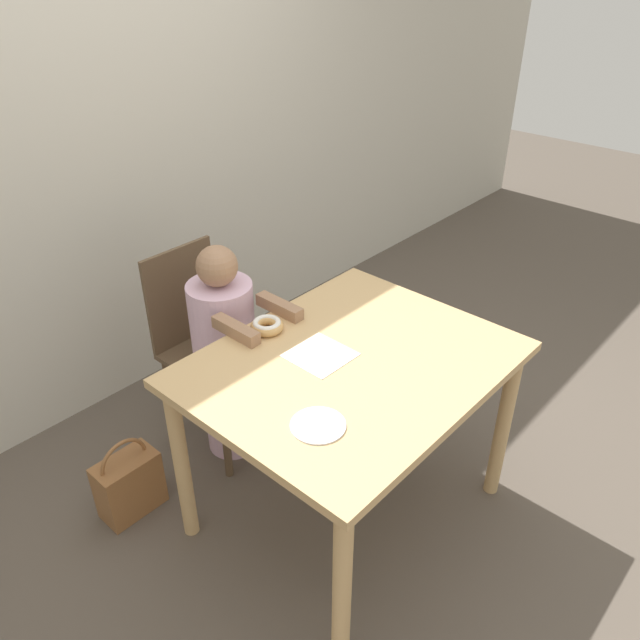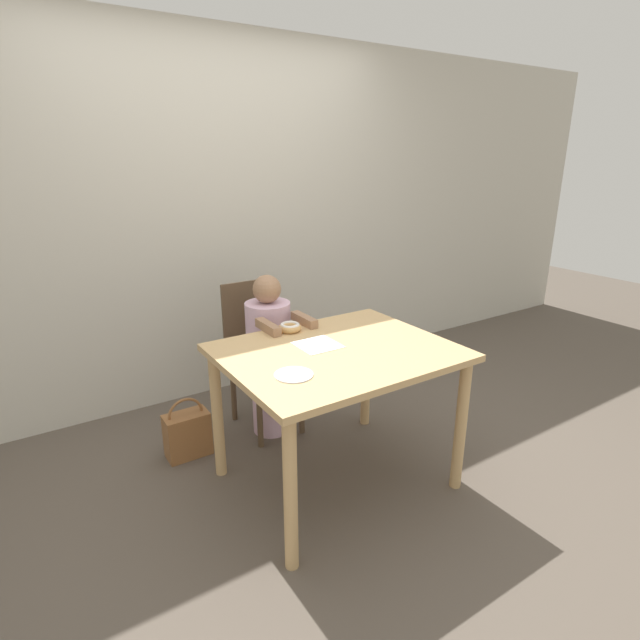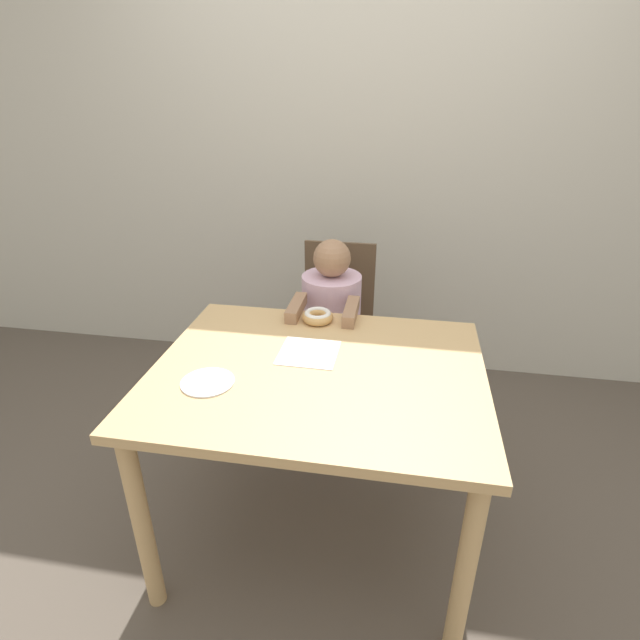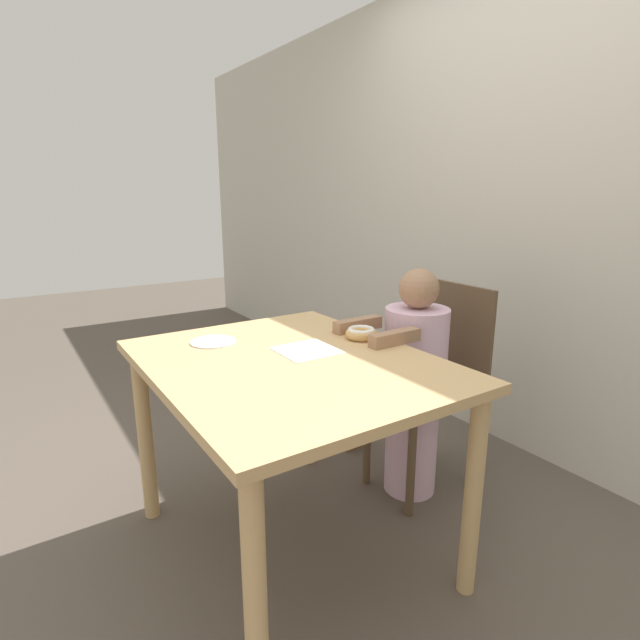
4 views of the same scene
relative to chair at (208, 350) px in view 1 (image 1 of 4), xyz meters
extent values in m
plane|color=brown|center=(0.05, -0.79, -0.48)|extent=(12.00, 12.00, 0.00)
cube|color=beige|center=(0.05, 0.66, 0.77)|extent=(8.00, 0.05, 2.50)
cube|color=tan|center=(0.05, -0.79, 0.27)|extent=(1.14, 0.91, 0.03)
cylinder|color=tan|center=(-0.46, -1.18, -0.11)|extent=(0.06, 0.06, 0.74)
cylinder|color=tan|center=(0.56, -1.18, -0.11)|extent=(0.06, 0.06, 0.74)
cylinder|color=tan|center=(-0.46, -0.39, -0.11)|extent=(0.06, 0.06, 0.74)
cylinder|color=tan|center=(0.56, -0.39, -0.11)|extent=(0.06, 0.06, 0.74)
cube|color=brown|center=(0.00, -0.07, -0.02)|extent=(0.36, 0.46, 0.03)
cube|color=brown|center=(0.00, 0.15, 0.22)|extent=(0.36, 0.02, 0.46)
cylinder|color=brown|center=(-0.15, -0.26, -0.26)|extent=(0.04, 0.04, 0.45)
cylinder|color=brown|center=(0.15, -0.26, -0.26)|extent=(0.04, 0.04, 0.45)
cylinder|color=brown|center=(-0.15, 0.13, -0.26)|extent=(0.04, 0.04, 0.45)
cylinder|color=brown|center=(0.15, 0.13, -0.26)|extent=(0.04, 0.04, 0.45)
cylinder|color=silver|center=(0.00, -0.13, -0.24)|extent=(0.23, 0.23, 0.48)
cylinder|color=silver|center=(0.00, -0.13, 0.19)|extent=(0.27, 0.27, 0.38)
sphere|color=#997051|center=(0.00, -0.13, 0.46)|extent=(0.17, 0.17, 0.17)
cube|color=#997051|center=(-0.12, -0.36, 0.32)|extent=(0.05, 0.23, 0.05)
cube|color=#997051|center=(0.12, -0.36, 0.32)|extent=(0.05, 0.23, 0.05)
torus|color=tan|center=(-0.01, -0.42, 0.31)|extent=(0.13, 0.13, 0.04)
torus|color=white|center=(-0.01, -0.42, 0.33)|extent=(0.11, 0.11, 0.02)
cube|color=white|center=(0.00, -0.68, 0.29)|extent=(0.21, 0.21, 0.00)
cube|color=brown|center=(-0.55, -0.11, -0.35)|extent=(0.26, 0.14, 0.27)
torus|color=brown|center=(-0.55, -0.11, -0.21)|extent=(0.21, 0.02, 0.21)
cylinder|color=white|center=(-0.29, -0.93, 0.29)|extent=(0.18, 0.18, 0.01)
camera|label=1|loc=(-1.37, -1.92, 1.59)|focal=35.00mm
camera|label=2|loc=(-1.29, -2.69, 1.23)|focal=28.00mm
camera|label=3|loc=(0.31, -2.23, 1.19)|focal=28.00mm
camera|label=4|loc=(1.49, -1.60, 0.86)|focal=28.00mm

